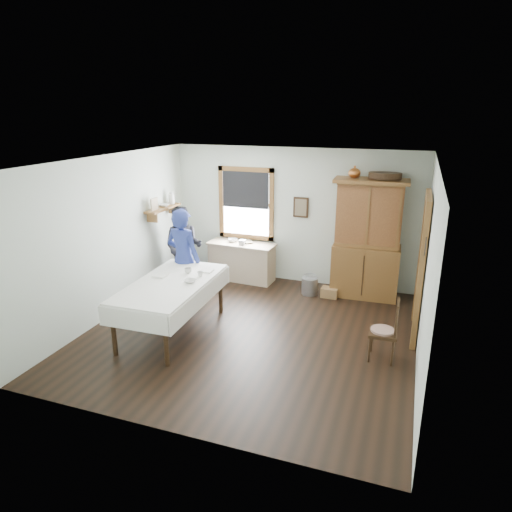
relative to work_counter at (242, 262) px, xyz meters
name	(u,v)px	position (x,y,z in m)	size (l,w,h in m)	color
room	(251,252)	(0.99, -2.17, 0.96)	(5.01, 5.01, 2.70)	black
window	(246,200)	(-0.01, 0.29, 1.24)	(1.18, 0.07, 1.48)	white
doorway	(422,264)	(3.45, -1.32, 0.77)	(0.09, 1.14, 2.22)	#4A3D35
wall_shelf	(164,207)	(-1.38, -0.63, 1.18)	(0.24, 1.00, 0.44)	brown
framed_picture	(301,207)	(1.14, 0.29, 1.16)	(0.30, 0.04, 0.40)	#382413
rug_beater	(426,238)	(3.44, -1.87, 1.33)	(0.27, 0.27, 0.01)	black
work_counter	(242,262)	(0.00, 0.00, 0.00)	(1.37, 0.52, 0.78)	tan
china_hutch	(367,239)	(2.49, -0.03, 0.72)	(1.30, 0.62, 2.22)	brown
dining_table	(172,307)	(-0.19, -2.55, 0.03)	(1.12, 2.12, 0.85)	white
spindle_chair	(383,330)	(3.01, -2.30, 0.06)	(0.42, 0.42, 0.91)	#382413
pail	(310,286)	(1.51, -0.30, -0.23)	(0.31, 0.31, 0.33)	gray
wicker_basket	(330,292)	(1.90, -0.32, -0.30)	(0.31, 0.22, 0.18)	#9B7746
woman_blue	(184,262)	(-0.47, -1.60, 0.44)	(0.61, 0.40, 1.67)	navy
figure_dark	(184,249)	(-0.99, -0.63, 0.35)	(0.72, 0.56, 1.48)	black
table_cup_a	(188,271)	(-0.12, -2.10, 0.50)	(0.11, 0.11, 0.09)	silver
table_cup_b	(200,274)	(0.14, -2.17, 0.50)	(0.09, 0.09, 0.09)	silver
table_bowl	(190,281)	(0.10, -2.46, 0.48)	(0.20, 0.20, 0.05)	silver
counter_book	(241,242)	(-0.02, 0.04, 0.40)	(0.18, 0.24, 0.02)	#70644B
counter_bowl	(233,240)	(-0.21, 0.05, 0.42)	(0.20, 0.20, 0.06)	silver
shelf_bowl	(164,205)	(-1.38, -0.62, 1.20)	(0.22, 0.22, 0.05)	silver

